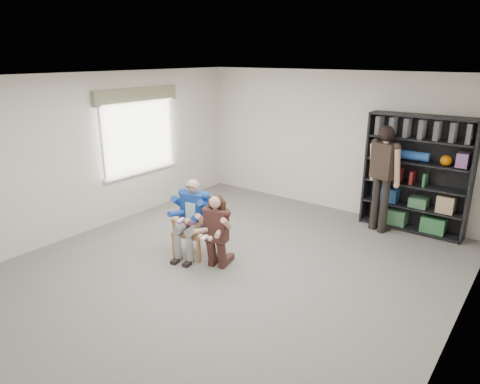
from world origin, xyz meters
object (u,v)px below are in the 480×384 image
Objects in this scene: standing_man at (382,180)px; bookshelf at (416,175)px; armchair at (193,227)px; seated_man at (192,218)px; kneeling_woman at (216,232)px.

bookshelf is at bearing 60.82° from standing_man.
standing_man is (-0.46, -0.40, -0.09)m from bookshelf.
bookshelf is at bearing 39.02° from armchair.
seated_man reaches higher than kneeling_woman.
armchair is 0.51× the size of standing_man.
armchair is at bearing 155.55° from kneeling_woman.
seated_man is at bearing -105.72° from standing_man.
armchair is 0.15m from seated_man.
kneeling_woman is at bearing -120.17° from bookshelf.
armchair is at bearing -105.72° from standing_man.
seated_man is 0.60× the size of bookshelf.
bookshelf is 0.62m from standing_man.
seated_man is (0.00, -0.00, 0.15)m from armchair.
standing_man is (1.44, 2.88, 0.38)m from kneeling_woman.
kneeling_woman is at bearing -24.45° from seated_man.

